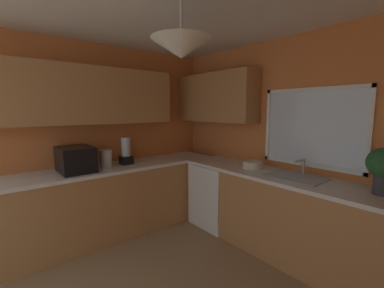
{
  "coord_description": "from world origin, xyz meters",
  "views": [
    {
      "loc": [
        1.51,
        -1.13,
        1.63
      ],
      "look_at": [
        -0.76,
        0.72,
        1.23
      ],
      "focal_mm": 23.62,
      "sensor_mm": 36.0,
      "label": 1
    }
  ],
  "objects_px": {
    "sink_assembly": "(296,177)",
    "potted_plant": "(383,166)",
    "dishwasher": "(218,194)",
    "kettle": "(106,159)",
    "bowl": "(253,165)",
    "microwave": "(76,159)",
    "blender_appliance": "(126,152)"
  },
  "relations": [
    {
      "from": "sink_assembly",
      "to": "potted_plant",
      "type": "relative_size",
      "value": 1.41
    },
    {
      "from": "potted_plant",
      "to": "dishwasher",
      "type": "bearing_deg",
      "value": -177.54
    },
    {
      "from": "kettle",
      "to": "sink_assembly",
      "type": "xyz_separation_m",
      "value": [
        1.76,
        1.39,
        -0.1
      ]
    },
    {
      "from": "sink_assembly",
      "to": "potted_plant",
      "type": "height_order",
      "value": "potted_plant"
    },
    {
      "from": "dishwasher",
      "to": "bowl",
      "type": "distance_m",
      "value": 0.77
    },
    {
      "from": "kettle",
      "to": "bowl",
      "type": "xyz_separation_m",
      "value": [
        1.2,
        1.38,
        -0.07
      ]
    },
    {
      "from": "microwave",
      "to": "blender_appliance",
      "type": "height_order",
      "value": "blender_appliance"
    },
    {
      "from": "microwave",
      "to": "bowl",
      "type": "distance_m",
      "value": 2.12
    },
    {
      "from": "dishwasher",
      "to": "blender_appliance",
      "type": "relative_size",
      "value": 2.4
    },
    {
      "from": "blender_appliance",
      "to": "kettle",
      "type": "bearing_deg",
      "value": -85.86
    },
    {
      "from": "dishwasher",
      "to": "microwave",
      "type": "xyz_separation_m",
      "value": [
        -0.66,
        -1.7,
        0.62
      ]
    },
    {
      "from": "kettle",
      "to": "potted_plant",
      "type": "distance_m",
      "value": 2.88
    },
    {
      "from": "dishwasher",
      "to": "kettle",
      "type": "height_order",
      "value": "kettle"
    },
    {
      "from": "dishwasher",
      "to": "microwave",
      "type": "distance_m",
      "value": 1.93
    },
    {
      "from": "microwave",
      "to": "dishwasher",
      "type": "bearing_deg",
      "value": 68.81
    },
    {
      "from": "dishwasher",
      "to": "microwave",
      "type": "bearing_deg",
      "value": -111.19
    },
    {
      "from": "kettle",
      "to": "blender_appliance",
      "type": "xyz_separation_m",
      "value": [
        -0.02,
        0.28,
        0.05
      ]
    },
    {
      "from": "potted_plant",
      "to": "blender_appliance",
      "type": "distance_m",
      "value": 2.77
    },
    {
      "from": "blender_appliance",
      "to": "bowl",
      "type": "bearing_deg",
      "value": 42.08
    },
    {
      "from": "dishwasher",
      "to": "potted_plant",
      "type": "xyz_separation_m",
      "value": [
        1.86,
        0.08,
        0.73
      ]
    },
    {
      "from": "microwave",
      "to": "bowl",
      "type": "height_order",
      "value": "microwave"
    },
    {
      "from": "sink_assembly",
      "to": "bowl",
      "type": "xyz_separation_m",
      "value": [
        -0.56,
        -0.01,
        0.03
      ]
    },
    {
      "from": "bowl",
      "to": "microwave",
      "type": "bearing_deg",
      "value": -125.18
    },
    {
      "from": "microwave",
      "to": "kettle",
      "type": "height_order",
      "value": "microwave"
    },
    {
      "from": "sink_assembly",
      "to": "blender_appliance",
      "type": "distance_m",
      "value": 2.11
    },
    {
      "from": "dishwasher",
      "to": "sink_assembly",
      "type": "bearing_deg",
      "value": 1.88
    },
    {
      "from": "dishwasher",
      "to": "kettle",
      "type": "distance_m",
      "value": 1.6
    },
    {
      "from": "sink_assembly",
      "to": "bowl",
      "type": "distance_m",
      "value": 0.56
    },
    {
      "from": "kettle",
      "to": "bowl",
      "type": "bearing_deg",
      "value": 48.94
    },
    {
      "from": "blender_appliance",
      "to": "microwave",
      "type": "bearing_deg",
      "value": -90.0
    },
    {
      "from": "kettle",
      "to": "microwave",
      "type": "bearing_deg",
      "value": -93.24
    },
    {
      "from": "kettle",
      "to": "potted_plant",
      "type": "relative_size",
      "value": 0.55
    }
  ]
}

